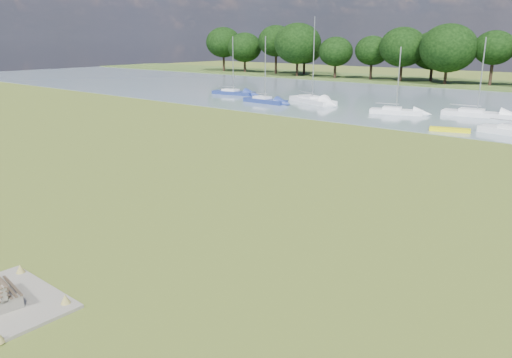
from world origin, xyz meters
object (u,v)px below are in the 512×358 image
Objects in this scene: sailboat_5 at (396,110)px; kayak at (450,130)px; sailboat_3 at (312,99)px; sailboat_0 at (265,99)px; sailboat_4 at (476,112)px; sailboat_8 at (233,91)px.

kayak is at bearing -56.69° from sailboat_5.
sailboat_5 is (12.14, -2.26, -0.06)m from sailboat_3.
sailboat_0 reaches higher than sailboat_4.
sailboat_5 is 0.87× the size of sailboat_8.
sailboat_0 is at bearing -34.17° from sailboat_8.
sailboat_0 is at bearing 169.00° from sailboat_5.
sailboat_5 is (-8.12, 6.75, 0.27)m from kayak.
sailboat_0 is at bearing -172.94° from sailboat_4.
sailboat_3 is at bearing 178.46° from sailboat_4.
sailboat_3 reaches higher than sailboat_5.
kayak is at bearing -90.60° from sailboat_4.
sailboat_5 is at bearing 8.72° from sailboat_0.
sailboat_4 is (19.24, 1.55, -0.07)m from sailboat_3.
sailboat_0 is 1.16× the size of sailboat_5.
sailboat_4 is 8.06m from sailboat_5.
sailboat_0 is at bearing 151.12° from kayak.
sailboat_3 is 1.30× the size of sailboat_4.
sailboat_3 is at bearing 45.24° from sailboat_0.
sailboat_5 is at bearing 122.94° from kayak.
sailboat_4 is at bearing 27.33° from sailboat_3.
sailboat_8 is at bearing 147.16° from kayak.
sailboat_0 is 1.00× the size of sailboat_8.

